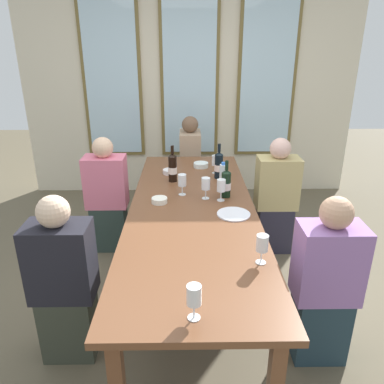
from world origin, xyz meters
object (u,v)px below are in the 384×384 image
(white_plate_0, at_px, (234,214))
(water_bottle, at_px, (223,177))
(wine_glass_3, at_px, (194,296))
(wine_bottle_1, at_px, (219,165))
(wine_bottle_0, at_px, (173,168))
(seated_person_1, at_px, (276,199))
(tasting_bowl_1, at_px, (159,200))
(tasting_bowl_2, at_px, (170,172))
(seated_person_3, at_px, (325,286))
(seated_person_4, at_px, (190,165))
(wine_bottle_2, at_px, (226,183))
(wine_glass_5, at_px, (262,244))
(seated_person_0, at_px, (107,198))
(seated_person_2, at_px, (64,284))
(tasting_bowl_0, at_px, (201,165))
(wine_glass_0, at_px, (215,161))
(wine_glass_1, at_px, (206,185))
(dining_table, at_px, (192,216))
(wine_glass_4, at_px, (221,186))
(wine_glass_2, at_px, (182,181))

(white_plate_0, relative_size, water_bottle, 1.01)
(wine_glass_3, bearing_deg, wine_bottle_1, 82.04)
(wine_bottle_0, distance_m, seated_person_1, 1.02)
(tasting_bowl_1, height_order, tasting_bowl_2, same)
(tasting_bowl_2, distance_m, seated_person_3, 1.79)
(seated_person_4, bearing_deg, wine_bottle_2, -79.53)
(wine_glass_5, distance_m, seated_person_4, 2.49)
(wine_bottle_0, xyz_separation_m, seated_person_0, (-0.63, 0.13, -0.34))
(seated_person_2, bearing_deg, seated_person_4, 71.17)
(wine_glass_5, bearing_deg, tasting_bowl_0, 99.07)
(seated_person_3, distance_m, seated_person_4, 2.50)
(water_bottle, height_order, wine_glass_0, water_bottle)
(white_plate_0, xyz_separation_m, wine_glass_1, (-0.19, 0.30, 0.11))
(tasting_bowl_2, bearing_deg, wine_bottle_2, -50.28)
(wine_bottle_0, xyz_separation_m, seated_person_4, (0.17, 1.11, -0.34))
(seated_person_0, bearing_deg, seated_person_2, -90.00)
(wine_bottle_1, bearing_deg, wine_bottle_2, -86.99)
(dining_table, relative_size, seated_person_1, 2.42)
(wine_bottle_1, xyz_separation_m, seated_person_1, (0.55, 0.00, -0.34))
(wine_glass_1, xyz_separation_m, seated_person_4, (-0.11, 1.51, -0.33))
(water_bottle, bearing_deg, wine_bottle_2, -86.54)
(tasting_bowl_0, bearing_deg, white_plate_0, -79.89)
(wine_glass_4, height_order, seated_person_1, seated_person_1)
(wine_glass_0, distance_m, wine_glass_1, 0.62)
(tasting_bowl_2, height_order, seated_person_1, seated_person_1)
(seated_person_0, bearing_deg, wine_bottle_1, -2.94)
(white_plate_0, distance_m, wine_glass_0, 0.93)
(wine_bottle_1, distance_m, wine_glass_0, 0.14)
(tasting_bowl_1, xyz_separation_m, wine_glass_4, (0.48, 0.04, 0.10))
(wine_glass_1, bearing_deg, wine_bottle_0, 124.34)
(seated_person_4, bearing_deg, wine_bottle_1, -76.44)
(water_bottle, distance_m, wine_glass_4, 0.24)
(tasting_bowl_1, distance_m, wine_glass_0, 0.85)
(wine_glass_1, distance_m, seated_person_1, 0.90)
(tasting_bowl_0, relative_size, seated_person_1, 0.13)
(tasting_bowl_0, distance_m, wine_glass_4, 0.85)
(wine_glass_0, bearing_deg, wine_bottle_0, -151.75)
(water_bottle, xyz_separation_m, wine_glass_5, (0.11, -1.12, 0.01))
(seated_person_1, relative_size, seated_person_4, 1.00)
(seated_person_4, bearing_deg, wine_bottle_0, -98.52)
(white_plate_0, relative_size, wine_glass_0, 1.39)
(seated_person_0, bearing_deg, tasting_bowl_1, -48.41)
(white_plate_0, xyz_separation_m, wine_glass_5, (0.08, -0.63, 0.12))
(wine_glass_2, distance_m, seated_person_4, 1.47)
(tasting_bowl_1, xyz_separation_m, wine_glass_3, (0.24, -1.31, 0.10))
(seated_person_1, bearing_deg, wine_glass_3, -113.41)
(wine_bottle_2, bearing_deg, seated_person_4, 100.47)
(wine_bottle_0, xyz_separation_m, wine_glass_1, (0.27, -0.40, -0.01))
(white_plate_0, bearing_deg, dining_table, 158.72)
(tasting_bowl_1, xyz_separation_m, seated_person_2, (-0.54, -0.74, -0.23))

